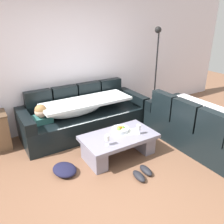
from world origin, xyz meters
The scene contains 12 objects.
ground_plane centered at (0.00, 0.00, 0.00)m, with size 14.00×14.00×0.00m, color brown.
back_wall centered at (0.00, 2.15, 1.35)m, with size 9.00×0.10×2.70m, color white.
couch_along_wall centered at (0.16, 1.63, 0.33)m, with size 2.45×0.92×0.88m.
couch_near_window centered at (1.69, 0.12, 0.34)m, with size 0.92×1.91×0.88m.
coffee_table centered at (0.28, 0.53, 0.24)m, with size 1.20×0.68×0.38m.
fruit_bowl centered at (0.36, 0.62, 0.42)m, with size 0.28×0.28×0.10m.
wine_glass_near_left centered at (-0.04, 0.37, 0.50)m, with size 0.07×0.07×0.17m.
wine_glass_near_right centered at (0.56, 0.40, 0.50)m, with size 0.07×0.07×0.17m.
open_magazine centered at (0.50, 0.52, 0.39)m, with size 0.28×0.21×0.01m, color white.
floor_lamp centered at (2.06, 1.72, 1.12)m, with size 0.33×0.31×1.95m.
pair_of_shoes centered at (0.28, -0.10, 0.04)m, with size 0.31×0.33×0.09m.
crumpled_garment centered at (-0.66, 0.56, 0.06)m, with size 0.40×0.32×0.12m, color #191933.
Camera 1 is at (-1.52, -2.18, 2.17)m, focal length 36.72 mm.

